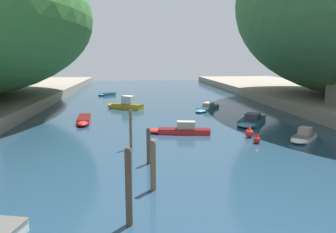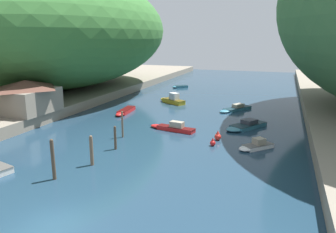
# 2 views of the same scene
# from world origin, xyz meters

# --- Properties ---
(water_surface) EXTENTS (130.00, 130.00, 0.00)m
(water_surface) POSITION_xyz_m (0.00, 30.00, 0.00)
(water_surface) COLOR #1E384C
(water_surface) RESTS_ON ground
(boat_cabin_cruiser) EXTENTS (5.39, 4.05, 1.80)m
(boat_cabin_cruiser) POSITION_xyz_m (-5.02, 37.24, 0.53)
(boat_cabin_cruiser) COLOR gold
(boat_cabin_cruiser) RESTS_ON water_surface
(boat_far_upstream) EXTENTS (1.68, 5.67, 0.56)m
(boat_far_upstream) POSITION_xyz_m (-9.04, 27.62, 0.27)
(boat_far_upstream) COLOR red
(boat_far_upstream) RESTS_ON water_surface
(boat_near_quay) EXTENTS (3.53, 3.42, 0.48)m
(boat_near_quay) POSITION_xyz_m (-8.91, 53.79, 0.24)
(boat_near_quay) COLOR teal
(boat_near_quay) RESTS_ON water_surface
(boat_white_cruiser) EXTENTS (4.92, 6.28, 0.98)m
(boat_white_cruiser) POSITION_xyz_m (8.57, 25.41, 0.31)
(boat_white_cruiser) COLOR teal
(boat_white_cruiser) RESTS_ON water_surface
(boat_far_right_bank) EXTENTS (4.58, 6.07, 0.92)m
(boat_far_right_bank) POSITION_xyz_m (5.92, 34.98, 0.28)
(boat_far_right_bank) COLOR teal
(boat_far_right_bank) RESTS_ON water_surface
(boat_yellow_tender) EXTENTS (5.99, 2.20, 1.15)m
(boat_yellow_tender) POSITION_xyz_m (0.35, 21.58, 0.35)
(boat_yellow_tender) COLOR red
(boat_yellow_tender) RESTS_ON water_surface
(boat_small_dinghy) EXTENTS (3.59, 3.72, 1.05)m
(boat_small_dinghy) POSITION_xyz_m (10.43, 18.03, 0.31)
(boat_small_dinghy) COLOR white
(boat_small_dinghy) RESTS_ON water_surface
(mooring_post_nearest) EXTENTS (0.28, 0.28, 3.34)m
(mooring_post_nearest) POSITION_xyz_m (-3.89, 5.29, 1.68)
(mooring_post_nearest) COLOR #4C3D2D
(mooring_post_nearest) RESTS_ON water_surface
(mooring_post_second) EXTENTS (0.31, 0.31, 2.72)m
(mooring_post_second) POSITION_xyz_m (-2.70, 8.85, 1.37)
(mooring_post_second) COLOR brown
(mooring_post_second) RESTS_ON water_surface
(mooring_post_middle) EXTENTS (0.25, 0.25, 2.43)m
(mooring_post_middle) POSITION_xyz_m (-2.75, 13.21, 1.22)
(mooring_post_middle) COLOR #4C3D2D
(mooring_post_middle) RESTS_ON water_surface
(mooring_post_fourth) EXTENTS (0.21, 0.21, 3.01)m
(mooring_post_fourth) POSITION_xyz_m (-3.93, 17.06, 1.51)
(mooring_post_fourth) COLOR brown
(mooring_post_fourth) RESTS_ON water_surface
(channel_buoy_near) EXTENTS (0.58, 0.58, 0.87)m
(channel_buoy_near) POSITION_xyz_m (6.20, 17.50, 0.34)
(channel_buoy_near) COLOR red
(channel_buoy_near) RESTS_ON water_surface
(channel_buoy_far) EXTENTS (0.73, 0.73, 1.09)m
(channel_buoy_far) POSITION_xyz_m (6.31, 19.58, 0.43)
(channel_buoy_far) COLOR red
(channel_buoy_far) RESTS_ON water_surface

